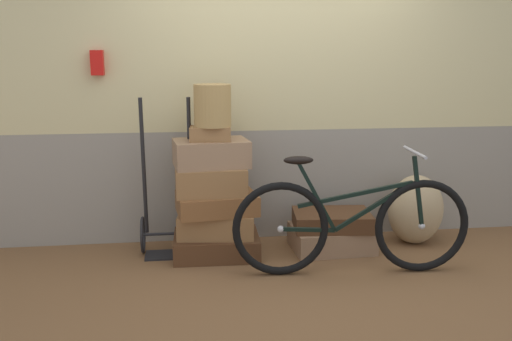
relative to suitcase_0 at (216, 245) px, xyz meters
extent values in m
cube|color=brown|center=(0.58, -0.35, -0.12)|extent=(9.03, 5.20, 0.06)
cube|color=gray|center=(0.58, 0.50, 0.40)|extent=(7.03, 0.20, 0.97)
cube|color=#CCBC84|center=(0.58, 0.50, 1.69)|extent=(7.03, 0.20, 1.61)
cube|color=red|center=(-0.92, 0.36, 1.47)|extent=(0.10, 0.08, 0.20)
cube|color=#4C2D19|center=(0.00, 0.00, 0.00)|extent=(0.70, 0.52, 0.18)
cube|color=olive|center=(0.01, 0.03, 0.18)|extent=(0.66, 0.52, 0.19)
cube|color=brown|center=(0.01, -0.01, 0.36)|extent=(0.67, 0.50, 0.16)
cube|color=olive|center=(-0.04, 0.00, 0.55)|extent=(0.57, 0.41, 0.22)
cube|color=#937051|center=(-0.03, 0.04, 0.76)|extent=(0.63, 0.46, 0.21)
cube|color=olive|center=(-0.03, 0.01, 0.93)|extent=(0.34, 0.24, 0.11)
cube|color=#937051|center=(0.98, 0.02, 0.01)|extent=(0.68, 0.52, 0.19)
cube|color=#4C2D19|center=(0.97, 0.00, 0.17)|extent=(0.67, 0.49, 0.14)
cylinder|color=#A8844C|center=(-0.01, 0.02, 1.15)|extent=(0.29, 0.29, 0.33)
torus|color=black|center=(-0.60, 0.14, 0.07)|extent=(0.02, 0.31, 0.31)
torus|color=black|center=(-0.17, 0.14, 0.07)|extent=(0.02, 0.31, 0.31)
cylinder|color=black|center=(-0.39, 0.14, 0.07)|extent=(0.43, 0.02, 0.02)
cylinder|color=black|center=(-0.57, 0.14, 0.64)|extent=(0.03, 0.15, 1.14)
cylinder|color=black|center=(-0.20, 0.14, 0.64)|extent=(0.03, 0.15, 1.14)
cube|color=black|center=(-0.39, 0.03, -0.08)|extent=(0.39, 0.22, 0.02)
ellipsoid|color=tan|center=(1.74, 0.08, 0.22)|extent=(0.48, 0.41, 0.61)
torus|color=black|center=(0.45, -0.48, 0.27)|extent=(0.72, 0.10, 0.72)
sphere|color=#B2B2B7|center=(0.45, -0.48, 0.27)|extent=(0.05, 0.05, 0.05)
torus|color=black|center=(1.52, -0.54, 0.27)|extent=(0.72, 0.10, 0.72)
sphere|color=#B2B2B7|center=(1.52, -0.54, 0.27)|extent=(0.05, 0.05, 0.05)
cube|color=black|center=(1.14, -0.52, 0.43)|extent=(0.59, 0.07, 0.38)
cube|color=black|center=(0.72, -0.49, 0.51)|extent=(0.31, 0.05, 0.53)
cube|color=black|center=(0.65, -0.49, 0.26)|extent=(0.41, 0.05, 0.05)
cube|color=black|center=(1.00, -0.51, 0.53)|extent=(0.86, 0.08, 0.20)
cube|color=black|center=(1.48, -0.54, 0.54)|extent=(0.12, 0.04, 0.54)
ellipsoid|color=black|center=(0.58, -0.48, 0.79)|extent=(0.23, 0.10, 0.06)
cylinder|color=#A5A5AD|center=(1.43, -0.54, 0.84)|extent=(0.05, 0.46, 0.02)
camera|label=1|loc=(-0.24, -4.37, 1.56)|focal=39.09mm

